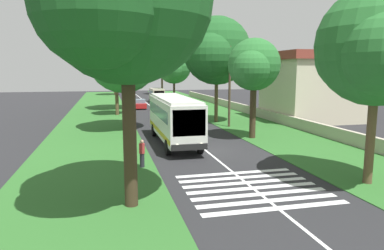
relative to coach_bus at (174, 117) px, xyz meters
The scene contains 23 objects.
ground 4.35m from the coach_bus, 151.56° to the right, with size 160.00×160.00×0.00m, color #262628.
grass_verge_left 13.48m from the coach_bus, 28.73° to the left, with size 120.00×8.00×0.04m, color #2D6628.
grass_verge_right 15.52m from the coach_bus, 40.58° to the right, with size 120.00×8.00×0.04m, color #2D6628.
centre_line 12.01m from the coach_bus, ahead, with size 110.00×0.16×0.01m, color silver.
coach_bus is the anchor object (origin of this frame).
zebra_crossing 12.14m from the coach_bus, behind, with size 5.85×6.80×0.01m.
trailing_car_0 20.08m from the coach_bus, 10.10° to the right, with size 4.30×1.78×1.43m.
trailing_car_1 27.26m from the coach_bus, ahead, with size 4.30×1.78×1.43m.
trailing_minibus_0 37.23m from the coach_bus, ahead, with size 6.00×2.14×2.53m.
roadside_tree_left_0 14.78m from the coach_bus, 160.56° to the left, with size 8.80×7.00×12.16m.
roadside_tree_left_1 58.89m from the coach_bus, ahead, with size 7.15×5.94×11.13m.
roadside_tree_left_2 9.84m from the coach_bus, 24.74° to the left, with size 8.24×6.97×10.55m.
roadside_tree_left_3 27.88m from the coach_bus, ahead, with size 8.33×6.92×10.62m.
roadside_tree_left_4 20.62m from the coach_bus, 11.26° to the left, with size 5.33×4.43×8.37m.
roadside_tree_right_0 13.62m from the coach_bus, 32.21° to the right, with size 8.98×7.50×11.67m.
roadside_tree_right_1 39.82m from the coach_bus, 10.39° to the right, with size 7.87×6.69×9.84m.
roadside_tree_right_2 7.98m from the coach_bus, 85.75° to the right, with size 5.29×4.41×8.48m.
roadside_tree_right_3 59.70m from the coach_bus, ahead, with size 7.15×5.99×10.17m.
roadside_tree_right_4 15.38m from the coach_bus, 148.17° to the right, with size 7.19×5.98×9.98m.
utility_pole 10.14m from the coach_bus, 45.91° to the right, with size 0.24×1.40×8.23m.
roadside_wall 21.45m from the coach_bus, 38.78° to the right, with size 70.00×0.40×1.07m, color #B2A893.
roadside_building 20.51m from the coach_bus, 61.82° to the right, with size 9.61×9.36×7.92m.
pedestrian 7.56m from the coach_bus, 154.57° to the left, with size 0.34×0.34×1.69m.
Camera 1 is at (-24.38, 6.94, 5.83)m, focal length 33.28 mm.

